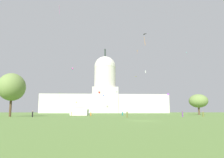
{
  "coord_description": "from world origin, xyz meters",
  "views": [
    {
      "loc": [
        -7.71,
        -36.74,
        1.55
      ],
      "look_at": [
        1.25,
        96.59,
        21.55
      ],
      "focal_mm": 35.0,
      "sensor_mm": 36.0,
      "label": 1
    }
  ],
  "objects_px": {
    "event_tent": "(80,109)",
    "person_olive_mid_center": "(203,114)",
    "person_teal_back_right": "(122,114)",
    "kite_cyan_low": "(64,100)",
    "kite_pink_high": "(59,7)",
    "kite_orange_high": "(137,51)",
    "person_olive_near_tree_east": "(127,115)",
    "person_orange_mid_right": "(91,114)",
    "kite_green_low": "(117,92)",
    "kite_turquoise_mid": "(187,52)",
    "kite_lime_low": "(59,94)",
    "person_black_deep_crowd": "(33,114)",
    "kite_white_mid": "(146,72)",
    "kite_gold_mid": "(136,77)",
    "kite_violet_low": "(168,95)",
    "kite_yellow_low": "(76,102)",
    "tree_east_near": "(198,101)",
    "kite_black_mid": "(144,35)",
    "capitol_building": "(105,95)",
    "tree_west_near": "(12,87)",
    "person_purple_edge_east": "(183,114)",
    "kite_magenta_high": "(72,69)",
    "kite_blue_low": "(104,95)",
    "kite_red_low": "(99,93)",
    "person_tan_back_center": "(71,114)"
  },
  "relations": [
    {
      "from": "tree_west_near",
      "to": "kite_yellow_low",
      "type": "xyz_separation_m",
      "value": [
        8.43,
        125.7,
        0.44
      ]
    },
    {
      "from": "kite_blue_low",
      "to": "kite_green_low",
      "type": "distance_m",
      "value": 50.82
    },
    {
      "from": "person_purple_edge_east",
      "to": "kite_magenta_high",
      "type": "bearing_deg",
      "value": -97.39
    },
    {
      "from": "kite_black_mid",
      "to": "kite_blue_low",
      "type": "height_order",
      "value": "kite_black_mid"
    },
    {
      "from": "capitol_building",
      "to": "kite_green_low",
      "type": "bearing_deg",
      "value": -85.52
    },
    {
      "from": "person_teal_back_right",
      "to": "kite_green_low",
      "type": "distance_m",
      "value": 66.13
    },
    {
      "from": "kite_gold_mid",
      "to": "kite_black_mid",
      "type": "bearing_deg",
      "value": -78.18
    },
    {
      "from": "event_tent",
      "to": "person_teal_back_right",
      "type": "height_order",
      "value": "event_tent"
    },
    {
      "from": "kite_black_mid",
      "to": "person_orange_mid_right",
      "type": "bearing_deg",
      "value": -124.0
    },
    {
      "from": "person_olive_near_tree_east",
      "to": "kite_magenta_high",
      "type": "distance_m",
      "value": 120.74
    },
    {
      "from": "person_teal_back_right",
      "to": "kite_red_low",
      "type": "distance_m",
      "value": 29.28
    },
    {
      "from": "person_orange_mid_right",
      "to": "person_black_deep_crowd",
      "type": "relative_size",
      "value": 0.87
    },
    {
      "from": "tree_west_near",
      "to": "person_olive_mid_center",
      "type": "height_order",
      "value": "tree_west_near"
    },
    {
      "from": "person_olive_near_tree_east",
      "to": "person_olive_mid_center",
      "type": "height_order",
      "value": "person_olive_near_tree_east"
    },
    {
      "from": "person_purple_edge_east",
      "to": "kite_turquoise_mid",
      "type": "bearing_deg",
      "value": -144.99
    },
    {
      "from": "person_tan_back_center",
      "to": "kite_turquoise_mid",
      "type": "bearing_deg",
      "value": 78.21
    },
    {
      "from": "capitol_building",
      "to": "kite_blue_low",
      "type": "height_order",
      "value": "capitol_building"
    },
    {
      "from": "kite_yellow_low",
      "to": "kite_violet_low",
      "type": "distance_m",
      "value": 111.47
    },
    {
      "from": "person_teal_back_right",
      "to": "person_orange_mid_right",
      "type": "distance_m",
      "value": 15.11
    },
    {
      "from": "kite_turquoise_mid",
      "to": "kite_lime_low",
      "type": "distance_m",
      "value": 109.63
    },
    {
      "from": "kite_orange_high",
      "to": "kite_cyan_low",
      "type": "bearing_deg",
      "value": -41.51
    },
    {
      "from": "tree_east_near",
      "to": "person_purple_edge_east",
      "type": "height_order",
      "value": "tree_east_near"
    },
    {
      "from": "kite_orange_high",
      "to": "kite_green_low",
      "type": "xyz_separation_m",
      "value": [
        -21.71,
        -34.64,
        -40.27
      ]
    },
    {
      "from": "kite_gold_mid",
      "to": "kite_violet_low",
      "type": "height_order",
      "value": "kite_gold_mid"
    },
    {
      "from": "kite_orange_high",
      "to": "kite_white_mid",
      "type": "bearing_deg",
      "value": 25.43
    },
    {
      "from": "person_olive_mid_center",
      "to": "person_orange_mid_right",
      "type": "bearing_deg",
      "value": -136.2
    },
    {
      "from": "kite_turquoise_mid",
      "to": "kite_white_mid",
      "type": "bearing_deg",
      "value": -66.27
    },
    {
      "from": "person_olive_near_tree_east",
      "to": "kite_black_mid",
      "type": "bearing_deg",
      "value": 80.25
    },
    {
      "from": "event_tent",
      "to": "person_olive_mid_center",
      "type": "bearing_deg",
      "value": -27.84
    },
    {
      "from": "kite_pink_high",
      "to": "kite_yellow_low",
      "type": "bearing_deg",
      "value": 41.51
    },
    {
      "from": "capitol_building",
      "to": "person_orange_mid_right",
      "type": "distance_m",
      "value": 149.9
    },
    {
      "from": "tree_east_near",
      "to": "kite_black_mid",
      "type": "bearing_deg",
      "value": -141.32
    },
    {
      "from": "kite_orange_high",
      "to": "kite_pink_high",
      "type": "bearing_deg",
      "value": 1.48
    },
    {
      "from": "kite_turquoise_mid",
      "to": "kite_red_low",
      "type": "distance_m",
      "value": 49.1
    },
    {
      "from": "tree_west_near",
      "to": "kite_cyan_low",
      "type": "bearing_deg",
      "value": 89.41
    },
    {
      "from": "person_purple_edge_east",
      "to": "kite_black_mid",
      "type": "bearing_deg",
      "value": -98.63
    },
    {
      "from": "kite_gold_mid",
      "to": "kite_pink_high",
      "type": "relative_size",
      "value": 0.42
    },
    {
      "from": "capitol_building",
      "to": "person_orange_mid_right",
      "type": "relative_size",
      "value": 84.29
    },
    {
      "from": "event_tent",
      "to": "kite_pink_high",
      "type": "relative_size",
      "value": 1.9
    },
    {
      "from": "kite_pink_high",
      "to": "kite_orange_high",
      "type": "height_order",
      "value": "kite_orange_high"
    },
    {
      "from": "event_tent",
      "to": "person_purple_edge_east",
      "type": "relative_size",
      "value": 4.73
    },
    {
      "from": "kite_orange_high",
      "to": "person_orange_mid_right",
      "type": "bearing_deg",
      "value": 12.69
    },
    {
      "from": "kite_white_mid",
      "to": "kite_turquoise_mid",
      "type": "bearing_deg",
      "value": 144.05
    },
    {
      "from": "tree_west_near",
      "to": "kite_white_mid",
      "type": "bearing_deg",
      "value": 44.38
    },
    {
      "from": "person_teal_back_right",
      "to": "kite_cyan_low",
      "type": "xyz_separation_m",
      "value": [
        -36.11,
        81.06,
        9.27
      ]
    },
    {
      "from": "person_olive_near_tree_east",
      "to": "kite_yellow_low",
      "type": "height_order",
      "value": "kite_yellow_low"
    },
    {
      "from": "kite_pink_high",
      "to": "person_orange_mid_right",
      "type": "bearing_deg",
      "value": -94.43
    },
    {
      "from": "tree_east_near",
      "to": "kite_gold_mid",
      "type": "xyz_separation_m",
      "value": [
        -19.03,
        66.64,
        22.68
      ]
    },
    {
      "from": "person_teal_back_right",
      "to": "person_black_deep_crowd",
      "type": "distance_m",
      "value": 38.44
    },
    {
      "from": "kite_lime_low",
      "to": "kite_violet_low",
      "type": "bearing_deg",
      "value": -37.12
    }
  ]
}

